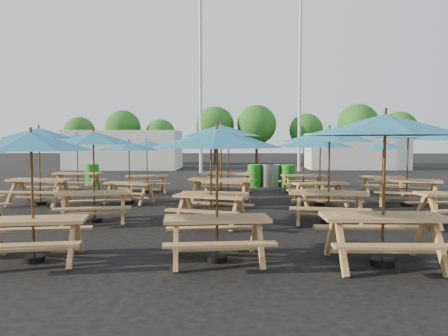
{
  "coord_description": "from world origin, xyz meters",
  "views": [
    {
      "loc": [
        0.63,
        -13.77,
        2.05
      ],
      "look_at": [
        0.0,
        1.5,
        1.1
      ],
      "focal_mm": 35.0,
      "sensor_mm": 36.0,
      "label": 1
    }
  ],
  "objects_px": {
    "picnic_unit_8": "(217,145)",
    "picnic_unit_18": "(408,136)",
    "picnic_unit_19": "(383,148)",
    "picnic_unit_3": "(77,141)",
    "waste_bin_1": "(255,176)",
    "waste_bin_2": "(268,176)",
    "picnic_unit_4": "(31,148)",
    "picnic_unit_13": "(329,140)",
    "picnic_unit_14": "(320,146)",
    "picnic_unit_10": "(221,135)",
    "picnic_unit_7": "(147,147)",
    "waste_bin_4": "(288,176)",
    "picnic_unit_5": "(93,142)",
    "waste_bin_0": "(92,175)",
    "picnic_unit_12": "(385,132)",
    "picnic_unit_2": "(39,137)",
    "picnic_unit_15": "(304,145)",
    "waste_bin_3": "(274,176)",
    "picnic_unit_9": "(211,145)",
    "picnic_unit_11": "(228,139)",
    "picnic_unit_6": "(129,149)"
  },
  "relations": [
    {
      "from": "picnic_unit_8",
      "to": "picnic_unit_13",
      "type": "bearing_deg",
      "value": 46.34
    },
    {
      "from": "picnic_unit_18",
      "to": "waste_bin_2",
      "type": "distance_m",
      "value": 7.13
    },
    {
      "from": "picnic_unit_4",
      "to": "picnic_unit_19",
      "type": "height_order",
      "value": "picnic_unit_4"
    },
    {
      "from": "picnic_unit_12",
      "to": "picnic_unit_14",
      "type": "bearing_deg",
      "value": 87.12
    },
    {
      "from": "picnic_unit_7",
      "to": "picnic_unit_10",
      "type": "relative_size",
      "value": 0.87
    },
    {
      "from": "picnic_unit_13",
      "to": "picnic_unit_18",
      "type": "distance_m",
      "value": 4.29
    },
    {
      "from": "picnic_unit_14",
      "to": "picnic_unit_13",
      "type": "bearing_deg",
      "value": -111.6
    },
    {
      "from": "picnic_unit_5",
      "to": "picnic_unit_14",
      "type": "xyz_separation_m",
      "value": [
        6.2,
        3.17,
        -0.12
      ]
    },
    {
      "from": "picnic_unit_2",
      "to": "picnic_unit_15",
      "type": "distance_m",
      "value": 9.56
    },
    {
      "from": "picnic_unit_7",
      "to": "picnic_unit_12",
      "type": "height_order",
      "value": "picnic_unit_12"
    },
    {
      "from": "picnic_unit_8",
      "to": "picnic_unit_15",
      "type": "distance_m",
      "value": 10.26
    },
    {
      "from": "picnic_unit_19",
      "to": "picnic_unit_11",
      "type": "bearing_deg",
      "value": -176.3
    },
    {
      "from": "picnic_unit_13",
      "to": "picnic_unit_8",
      "type": "bearing_deg",
      "value": -117.51
    },
    {
      "from": "picnic_unit_3",
      "to": "picnic_unit_7",
      "type": "bearing_deg",
      "value": 0.38
    },
    {
      "from": "picnic_unit_19",
      "to": "picnic_unit_3",
      "type": "bearing_deg",
      "value": -177.06
    },
    {
      "from": "picnic_unit_19",
      "to": "waste_bin_3",
      "type": "distance_m",
      "value": 4.91
    },
    {
      "from": "waste_bin_1",
      "to": "waste_bin_2",
      "type": "xyz_separation_m",
      "value": [
        0.61,
        -0.03,
        0.0
      ]
    },
    {
      "from": "waste_bin_0",
      "to": "waste_bin_1",
      "type": "distance_m",
      "value": 7.5
    },
    {
      "from": "picnic_unit_3",
      "to": "waste_bin_0",
      "type": "xyz_separation_m",
      "value": [
        -0.38,
        2.75,
        -1.56
      ]
    },
    {
      "from": "picnic_unit_13",
      "to": "waste_bin_0",
      "type": "relative_size",
      "value": 2.69
    },
    {
      "from": "picnic_unit_4",
      "to": "picnic_unit_13",
      "type": "relative_size",
      "value": 0.96
    },
    {
      "from": "picnic_unit_7",
      "to": "picnic_unit_18",
      "type": "distance_m",
      "value": 9.46
    },
    {
      "from": "picnic_unit_10",
      "to": "picnic_unit_12",
      "type": "relative_size",
      "value": 1.16
    },
    {
      "from": "picnic_unit_9",
      "to": "picnic_unit_18",
      "type": "height_order",
      "value": "picnic_unit_18"
    },
    {
      "from": "picnic_unit_4",
      "to": "picnic_unit_2",
      "type": "bearing_deg",
      "value": 103.3
    },
    {
      "from": "waste_bin_1",
      "to": "waste_bin_2",
      "type": "height_order",
      "value": "same"
    },
    {
      "from": "picnic_unit_18",
      "to": "waste_bin_1",
      "type": "xyz_separation_m",
      "value": [
        -4.62,
        5.68,
        -1.7
      ]
    },
    {
      "from": "picnic_unit_2",
      "to": "waste_bin_3",
      "type": "distance_m",
      "value": 10.03
    },
    {
      "from": "picnic_unit_14",
      "to": "picnic_unit_7",
      "type": "bearing_deg",
      "value": 138.46
    },
    {
      "from": "picnic_unit_2",
      "to": "picnic_unit_14",
      "type": "relative_size",
      "value": 1.01
    },
    {
      "from": "picnic_unit_7",
      "to": "waste_bin_0",
      "type": "bearing_deg",
      "value": 120.6
    },
    {
      "from": "picnic_unit_14",
      "to": "picnic_unit_5",
      "type": "bearing_deg",
      "value": -168.42
    },
    {
      "from": "picnic_unit_14",
      "to": "picnic_unit_10",
      "type": "bearing_deg",
      "value": 168.24
    },
    {
      "from": "picnic_unit_13",
      "to": "picnic_unit_12",
      "type": "bearing_deg",
      "value": -78.8
    },
    {
      "from": "picnic_unit_3",
      "to": "waste_bin_4",
      "type": "distance_m",
      "value": 9.05
    },
    {
      "from": "picnic_unit_14",
      "to": "waste_bin_4",
      "type": "distance_m",
      "value": 5.68
    },
    {
      "from": "picnic_unit_7",
      "to": "waste_bin_2",
      "type": "relative_size",
      "value": 2.59
    },
    {
      "from": "picnic_unit_11",
      "to": "picnic_unit_12",
      "type": "bearing_deg",
      "value": -60.56
    },
    {
      "from": "picnic_unit_15",
      "to": "waste_bin_4",
      "type": "height_order",
      "value": "picnic_unit_15"
    },
    {
      "from": "picnic_unit_10",
      "to": "picnic_unit_18",
      "type": "bearing_deg",
      "value": 11.24
    },
    {
      "from": "picnic_unit_2",
      "to": "picnic_unit_3",
      "type": "relative_size",
      "value": 1.1
    },
    {
      "from": "picnic_unit_12",
      "to": "waste_bin_0",
      "type": "distance_m",
      "value": 15.76
    },
    {
      "from": "picnic_unit_8",
      "to": "picnic_unit_18",
      "type": "bearing_deg",
      "value": 41.9
    },
    {
      "from": "picnic_unit_6",
      "to": "picnic_unit_10",
      "type": "height_order",
      "value": "picnic_unit_10"
    },
    {
      "from": "waste_bin_3",
      "to": "picnic_unit_6",
      "type": "bearing_deg",
      "value": -133.34
    },
    {
      "from": "picnic_unit_3",
      "to": "picnic_unit_19",
      "type": "relative_size",
      "value": 1.13
    },
    {
      "from": "picnic_unit_7",
      "to": "picnic_unit_19",
      "type": "xyz_separation_m",
      "value": [
        9.16,
        0.05,
        -0.02
      ]
    },
    {
      "from": "picnic_unit_2",
      "to": "waste_bin_3",
      "type": "height_order",
      "value": "picnic_unit_2"
    },
    {
      "from": "picnic_unit_4",
      "to": "picnic_unit_9",
      "type": "bearing_deg",
      "value": 39.01
    },
    {
      "from": "picnic_unit_12",
      "to": "waste_bin_3",
      "type": "distance_m",
      "value": 12.57
    }
  ]
}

